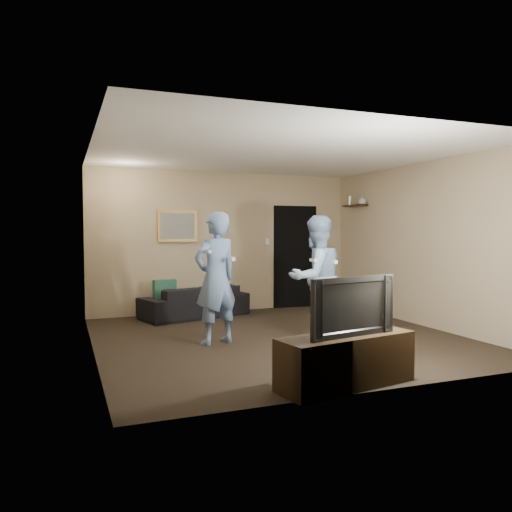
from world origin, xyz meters
name	(u,v)px	position (x,y,z in m)	size (l,w,h in m)	color
ground	(278,337)	(0.00, 0.00, 0.00)	(5.00, 5.00, 0.00)	black
ceiling	(279,153)	(0.00, 0.00, 2.60)	(5.00, 5.00, 0.04)	silver
wall_back	(225,242)	(0.00, 2.50, 1.30)	(5.00, 0.04, 2.60)	tan
wall_front	(386,254)	(0.00, -2.50, 1.30)	(5.00, 0.04, 2.60)	tan
wall_left	(92,249)	(-2.50, 0.00, 1.30)	(0.04, 5.00, 2.60)	tan
wall_right	(422,244)	(2.50, 0.00, 1.30)	(0.04, 5.00, 2.60)	tan
sofa	(195,301)	(-0.69, 2.07, 0.28)	(1.89, 0.74, 0.55)	black
throw_pillow	(165,291)	(-1.22, 2.07, 0.48)	(0.39, 0.12, 0.39)	#164437
painting_frame	(177,226)	(-0.90, 2.48, 1.60)	(0.72, 0.05, 0.57)	olive
painting_canvas	(178,226)	(-0.90, 2.45, 1.60)	(0.62, 0.01, 0.47)	slate
doorway	(295,257)	(1.45, 2.47, 1.00)	(0.90, 0.06, 2.00)	black
light_switch	(267,242)	(0.85, 2.48, 1.30)	(0.08, 0.02, 0.12)	silver
wall_shelf	(355,206)	(2.39, 1.80, 1.99)	(0.20, 0.60, 0.03)	black
shelf_vase	(362,200)	(2.39, 1.56, 2.08)	(0.15, 0.15, 0.15)	silver
shelf_figurine	(350,201)	(2.39, 1.98, 2.09)	(0.06, 0.06, 0.18)	silver
tv_console	(346,361)	(-0.27, -2.25, 0.25)	(1.43, 0.46, 0.51)	black
television	(346,305)	(-0.27, -2.25, 0.79)	(1.00, 0.13, 0.58)	black
wii_player_left	(216,278)	(-0.93, -0.04, 0.88)	(0.74, 0.60, 1.77)	#6987B7
wii_player_right	(316,278)	(0.41, -0.35, 0.86)	(0.93, 0.78, 1.73)	#8EACCE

